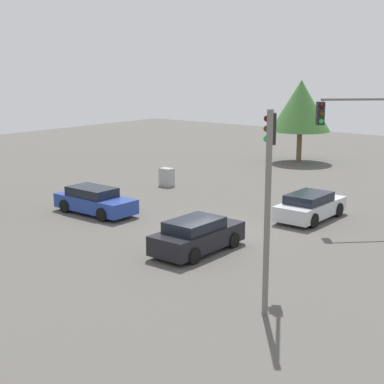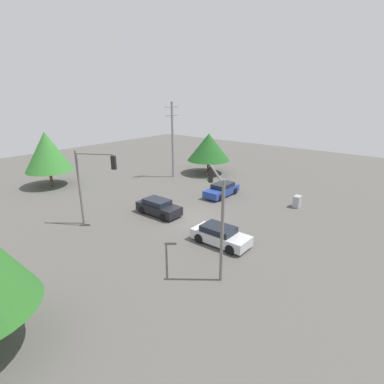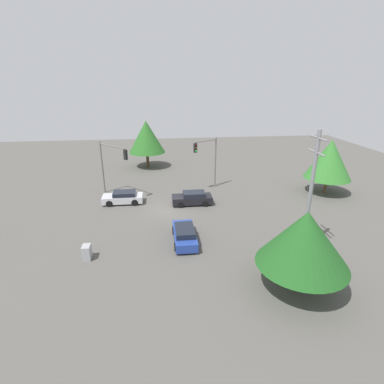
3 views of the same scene
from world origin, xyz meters
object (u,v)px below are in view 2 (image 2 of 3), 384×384
sedan_blue (222,190)px  sedan_dark (158,207)px  sedan_silver (220,235)px  electrical_cabinet (297,202)px  traffic_signal_main (93,175)px  traffic_signal_cross (217,201)px

sedan_blue → sedan_dark: sedan_dark is taller
sedan_blue → sedan_silver: bearing=122.9°
sedan_silver → electrical_cabinet: size_ratio=3.82×
sedan_blue → sedan_dark: bearing=78.7°
sedan_dark → electrical_cabinet: 13.06m
sedan_silver → sedan_blue: bearing=-147.1°
sedan_silver → electrical_cabinet: bearing=171.4°
sedan_dark → electrical_cabinet: size_ratio=3.78×
traffic_signal_main → electrical_cabinet: bearing=21.4°
sedan_dark → sedan_silver: sedan_dark is taller
sedan_dark → electrical_cabinet: sedan_dark is taller
traffic_signal_main → sedan_dark: bearing=33.3°
sedan_dark → traffic_signal_cross: 9.92m
sedan_blue → sedan_dark: 7.96m
sedan_dark → traffic_signal_main: size_ratio=0.68×
sedan_dark → traffic_signal_cross: traffic_signal_cross is taller
sedan_blue → sedan_silver: sedan_blue is taller
sedan_dark → traffic_signal_main: bearing=-26.7°
traffic_signal_cross → electrical_cabinet: 13.54m
traffic_signal_cross → electrical_cabinet: traffic_signal_cross is taller
traffic_signal_cross → traffic_signal_main: bearing=51.5°
sedan_blue → sedan_silver: size_ratio=1.05×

